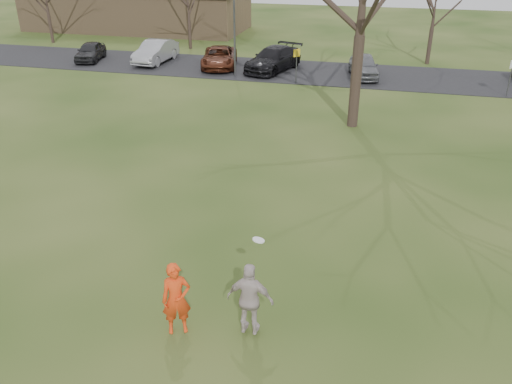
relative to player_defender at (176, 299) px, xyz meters
The scene contains 14 objects.
ground 1.29m from the player_defender, 38.91° to the left, with size 120.00×120.00×0.00m, color #1E380F.
parking_strip 25.60m from the player_defender, 88.40° to the left, with size 62.00×6.50×0.04m, color black.
player_defender is the anchor object (origin of this frame).
car_0 30.14m from the player_defender, 123.47° to the left, with size 1.51×3.74×1.27m, color black.
car_1 28.28m from the player_defender, 114.74° to the left, with size 1.60×4.59×1.51m, color #999A9E.
car_2 26.40m from the player_defender, 105.56° to the left, with size 2.20×4.77×1.32m, color #512313.
car_3 25.60m from the player_defender, 97.46° to the left, with size 2.10×5.18×1.50m, color black.
car_4 25.22m from the player_defender, 84.14° to the left, with size 1.66×4.12×1.40m, color slate.
catching_play 1.69m from the player_defender, ahead, with size 1.07×0.58×2.42m.
building 43.14m from the player_defender, 116.56° to the left, with size 20.60×8.50×5.14m.
lamp_post 23.87m from the player_defender, 102.89° to the left, with size 0.34×0.34×6.27m.
sign_yellow 22.62m from the player_defender, 93.25° to the left, with size 0.35×0.35×2.08m.
sign_white 25.00m from the player_defender, 64.61° to the left, with size 0.35×0.35×2.08m.
small_tree_row 31.20m from the player_defender, 80.55° to the left, with size 55.00×5.90×8.50m.
Camera 1 is at (3.37, -9.46, 8.40)m, focal length 36.97 mm.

